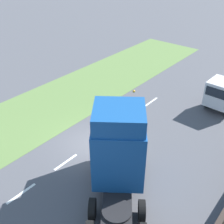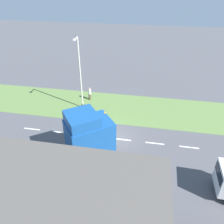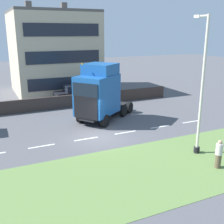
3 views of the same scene
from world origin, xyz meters
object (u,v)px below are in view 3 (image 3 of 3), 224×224
object	(u,v)px
lorry_cab	(99,93)
lamp_post	(201,93)
parked_car	(75,94)
pedestrian	(219,154)

from	to	relation	value
lorry_cab	lamp_post	world-z (taller)	lamp_post
lorry_cab	parked_car	size ratio (longest dim) A/B	1.49
lorry_cab	pedestrian	world-z (taller)	lorry_cab
parked_car	pedestrian	bearing A→B (deg)	-175.87
pedestrian	parked_car	bearing A→B (deg)	8.42
lorry_cab	pedestrian	xyz separation A→B (m)	(-10.83, -2.84, -1.64)
lorry_cab	pedestrian	bearing A→B (deg)	157.91
lorry_cab	lamp_post	bearing A→B (deg)	163.28
lamp_post	parked_car	bearing A→B (deg)	10.68
lamp_post	pedestrian	bearing A→B (deg)	171.55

